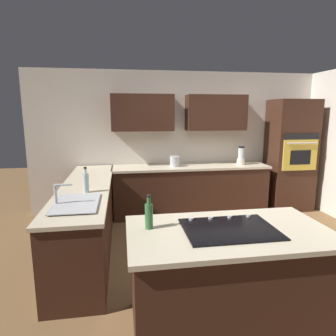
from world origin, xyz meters
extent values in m
plane|color=brown|center=(0.00, 0.00, 0.00)|extent=(14.00, 14.00, 0.00)
cube|color=silver|center=(0.00, -2.10, 1.30)|extent=(6.00, 0.10, 2.60)
cube|color=#381E14|center=(-0.40, -1.88, 1.85)|extent=(1.10, 0.34, 0.64)
cube|color=#381E14|center=(0.95, -1.88, 1.85)|extent=(1.10, 0.34, 0.64)
cube|color=#381E14|center=(0.10, -1.72, 0.43)|extent=(2.80, 0.60, 0.86)
cube|color=beige|center=(0.10, -1.72, 0.88)|extent=(2.84, 0.64, 0.04)
cube|color=#381E14|center=(1.82, -0.55, 0.43)|extent=(0.60, 2.90, 0.86)
cube|color=beige|center=(1.82, -0.55, 0.88)|extent=(0.64, 2.94, 0.04)
cube|color=#381E14|center=(0.47, 1.21, 0.43)|extent=(1.61, 0.85, 0.86)
cube|color=beige|center=(0.47, 1.21, 0.88)|extent=(1.69, 0.93, 0.04)
cube|color=#381E14|center=(-1.85, -1.72, 1.04)|extent=(0.80, 0.60, 2.09)
cube|color=gold|center=(-1.85, -1.41, 1.10)|extent=(0.66, 0.03, 0.56)
cube|color=black|center=(-1.85, -1.39, 1.06)|extent=(0.40, 0.01, 0.26)
cube|color=black|center=(-1.85, -1.41, 1.43)|extent=(0.66, 0.02, 0.11)
cylinder|color=silver|center=(-1.85, -1.37, 1.32)|extent=(0.56, 0.02, 0.02)
cube|color=#515456|center=(1.82, 0.14, 0.91)|extent=(0.40, 0.30, 0.02)
cube|color=#515456|center=(1.82, 0.48, 0.91)|extent=(0.40, 0.30, 0.02)
cube|color=#B7BABF|center=(1.82, 0.31, 0.92)|extent=(0.46, 0.70, 0.01)
cylinder|color=#B7BABF|center=(2.02, 0.31, 1.01)|extent=(0.03, 0.03, 0.22)
cylinder|color=#B7BABF|center=(1.94, 0.31, 1.12)|extent=(0.18, 0.02, 0.02)
cube|color=black|center=(0.47, 1.21, 0.91)|extent=(0.76, 0.56, 0.01)
cylinder|color=#B2B2B7|center=(0.20, 0.98, 0.92)|extent=(0.04, 0.04, 0.02)
cylinder|color=#B2B2B7|center=(0.38, 0.98, 0.92)|extent=(0.04, 0.04, 0.02)
cylinder|color=#B2B2B7|center=(0.56, 0.98, 0.92)|extent=(0.04, 0.04, 0.02)
cylinder|color=#B2B2B7|center=(0.74, 0.98, 0.92)|extent=(0.04, 0.04, 0.02)
cylinder|color=beige|center=(-0.85, -1.70, 0.96)|extent=(0.15, 0.15, 0.11)
cylinder|color=silver|center=(-0.85, -1.70, 1.11)|extent=(0.11, 0.11, 0.20)
cylinder|color=black|center=(-0.85, -1.70, 1.23)|extent=(0.12, 0.12, 0.03)
cylinder|color=#B7BABF|center=(0.40, -1.70, 0.99)|extent=(0.17, 0.17, 0.19)
cylinder|color=silver|center=(1.77, -0.17, 1.02)|extent=(0.07, 0.07, 0.23)
cylinder|color=silver|center=(1.77, -0.17, 1.16)|extent=(0.03, 0.03, 0.06)
cylinder|color=black|center=(1.77, -0.17, 1.20)|extent=(0.04, 0.04, 0.02)
cylinder|color=#336B38|center=(1.12, 1.07, 1.01)|extent=(0.07, 0.07, 0.21)
cylinder|color=#336B38|center=(1.12, 1.07, 1.14)|extent=(0.03, 0.03, 0.06)
cylinder|color=black|center=(1.12, 1.07, 1.18)|extent=(0.03, 0.03, 0.02)
camera|label=1|loc=(1.33, 3.38, 1.86)|focal=31.25mm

